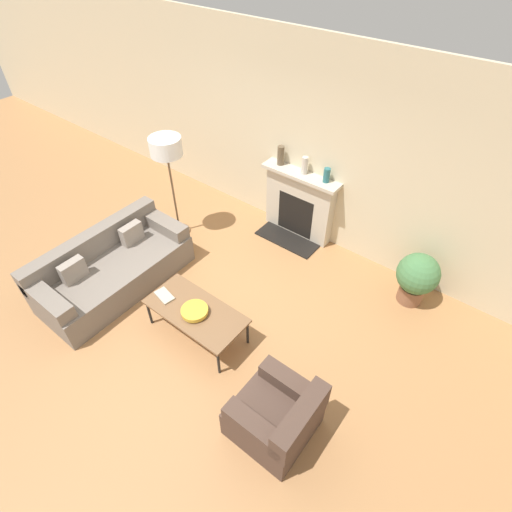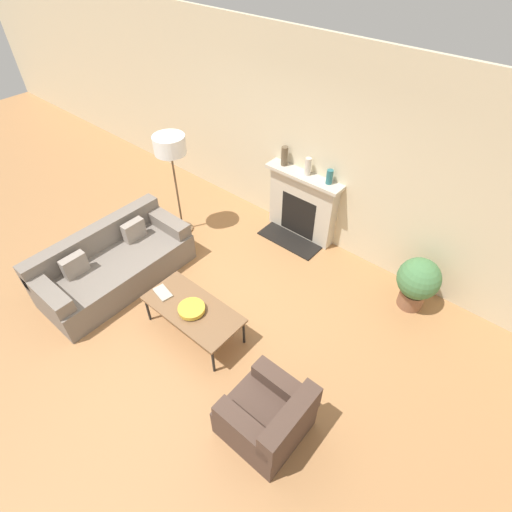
% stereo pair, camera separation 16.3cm
% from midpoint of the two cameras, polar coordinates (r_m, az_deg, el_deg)
% --- Properties ---
extents(ground_plane, '(18.00, 18.00, 0.00)m').
position_cam_midpoint_polar(ground_plane, '(5.28, -10.57, -9.14)').
color(ground_plane, '#A87547').
extents(wall_back, '(18.00, 0.06, 2.90)m').
position_cam_midpoint_polar(wall_back, '(5.88, 7.59, 15.71)').
color(wall_back, beige).
rests_on(wall_back, ground_plane).
extents(fireplace, '(1.23, 0.59, 1.08)m').
position_cam_midpoint_polar(fireplace, '(6.18, 7.32, 7.13)').
color(fireplace, beige).
rests_on(fireplace, ground_plane).
extents(couch, '(0.92, 2.06, 0.75)m').
position_cam_midpoint_polar(couch, '(5.79, -18.83, -1.13)').
color(couch, slate).
rests_on(couch, ground_plane).
extents(armchair_near, '(0.76, 0.75, 0.72)m').
position_cam_midpoint_polar(armchair_near, '(4.22, 2.91, -22.02)').
color(armchair_near, '#4C382D').
rests_on(armchair_near, ground_plane).
extents(coffee_table, '(1.24, 0.60, 0.43)m').
position_cam_midpoint_polar(coffee_table, '(4.83, -8.06, -7.64)').
color(coffee_table, brown).
rests_on(coffee_table, ground_plane).
extents(bowl, '(0.32, 0.32, 0.07)m').
position_cam_midpoint_polar(bowl, '(4.75, -8.22, -7.50)').
color(bowl, gold).
rests_on(bowl, coffee_table).
extents(book, '(0.28, 0.19, 0.02)m').
position_cam_midpoint_polar(book, '(5.02, -12.31, -5.20)').
color(book, '#B2A893').
rests_on(book, coffee_table).
extents(floor_lamp, '(0.45, 0.45, 1.62)m').
position_cam_midpoint_polar(floor_lamp, '(5.85, -11.30, 14.44)').
color(floor_lamp, brown).
rests_on(floor_lamp, ground_plane).
extents(mantel_vase_left, '(0.10, 0.10, 0.29)m').
position_cam_midpoint_polar(mantel_vase_left, '(6.00, 4.90, 14.04)').
color(mantel_vase_left, brown).
rests_on(mantel_vase_left, fireplace).
extents(mantel_vase_center_left, '(0.09, 0.09, 0.26)m').
position_cam_midpoint_polar(mantel_vase_center_left, '(5.81, 8.25, 12.54)').
color(mantel_vase_center_left, beige).
rests_on(mantel_vase_center_left, fireplace).
extents(mantel_vase_center_right, '(0.09, 0.09, 0.21)m').
position_cam_midpoint_polar(mantel_vase_center_right, '(5.67, 11.29, 11.03)').
color(mantel_vase_center_right, '#28666B').
rests_on(mantel_vase_center_right, fireplace).
extents(potted_plant, '(0.54, 0.54, 0.76)m').
position_cam_midpoint_polar(potted_plant, '(5.47, 22.89, -3.38)').
color(potted_plant, brown).
rests_on(potted_plant, ground_plane).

